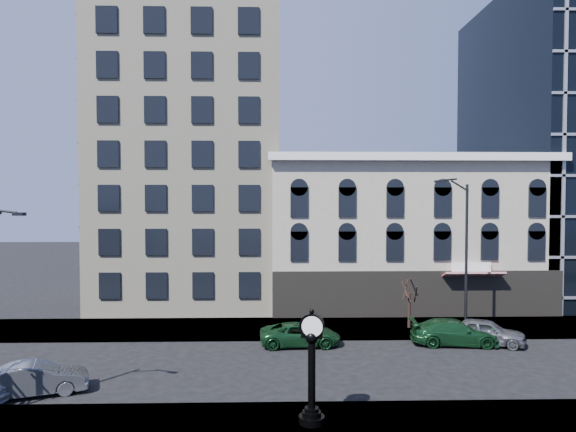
{
  "coord_description": "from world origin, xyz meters",
  "views": [
    {
      "loc": [
        1.21,
        -27.28,
        9.09
      ],
      "look_at": [
        2.0,
        4.0,
        8.0
      ],
      "focal_mm": 32.0,
      "sensor_mm": 36.0,
      "label": 1
    }
  ],
  "objects": [
    {
      "name": "street_clock",
      "position": [
        2.66,
        -7.16,
        2.19
      ],
      "size": [
        1.04,
        1.04,
        4.58
      ],
      "rotation": [
        0.0,
        0.0,
        -0.22
      ],
      "color": "black",
      "rests_on": "sidewalk_near"
    },
    {
      "name": "victorian_row",
      "position": [
        12.0,
        15.89,
        6.0
      ],
      "size": [
        22.6,
        11.19,
        12.5
      ],
      "color": "#B2A893",
      "rests_on": "ground"
    },
    {
      "name": "cream_tower",
      "position": [
        -6.11,
        18.88,
        19.32
      ],
      "size": [
        15.9,
        15.4,
        42.5
      ],
      "color": "beige",
      "rests_on": "ground"
    },
    {
      "name": "car_far_b",
      "position": [
        12.33,
        3.94,
        0.78
      ],
      "size": [
        5.53,
        2.65,
        1.55
      ],
      "primitive_type": "imported",
      "rotation": [
        0.0,
        0.0,
        1.48
      ],
      "color": "#143F1E",
      "rests_on": "ground"
    },
    {
      "name": "car_near_b",
      "position": [
        -9.86,
        -3.61,
        0.75
      ],
      "size": [
        4.81,
        2.99,
        1.5
      ],
      "primitive_type": "imported",
      "rotation": [
        0.0,
        0.0,
        1.9
      ],
      "color": "#595B60",
      "rests_on": "ground"
    },
    {
      "name": "ground",
      "position": [
        0.0,
        0.0,
        0.0
      ],
      "size": [
        160.0,
        160.0,
        0.0
      ],
      "primitive_type": "plane",
      "color": "black",
      "rests_on": "ground"
    },
    {
      "name": "car_far_c",
      "position": [
        14.29,
        3.95,
        0.79
      ],
      "size": [
        5.0,
        3.49,
        1.58
      ],
      "primitive_type": "imported",
      "rotation": [
        0.0,
        0.0,
        1.18
      ],
      "color": "#595B60",
      "rests_on": "ground"
    },
    {
      "name": "bare_tree_far",
      "position": [
        10.5,
        7.74,
        3.04
      ],
      "size": [
        2.26,
        2.26,
        3.89
      ],
      "color": "black",
      "rests_on": "sidewalk_far"
    },
    {
      "name": "street_lamp_far",
      "position": [
        13.03,
        5.93,
        8.01
      ],
      "size": [
        2.71,
        0.58,
        10.46
      ],
      "rotation": [
        0.0,
        0.0,
        3.24
      ],
      "color": "black",
      "rests_on": "sidewalk_far"
    },
    {
      "name": "sidewalk_far",
      "position": [
        0.0,
        8.0,
        0.06
      ],
      "size": [
        160.0,
        6.0,
        0.12
      ],
      "primitive_type": "cube",
      "color": "gray",
      "rests_on": "ground"
    },
    {
      "name": "car_far_a",
      "position": [
        2.76,
        4.01,
        0.69
      ],
      "size": [
        5.07,
        2.51,
        1.38
      ],
      "primitive_type": "imported",
      "rotation": [
        0.0,
        0.0,
        1.62
      ],
      "color": "#143F1E",
      "rests_on": "ground"
    }
  ]
}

